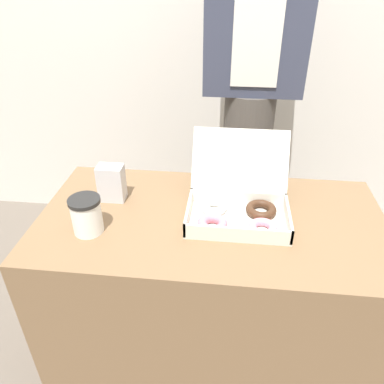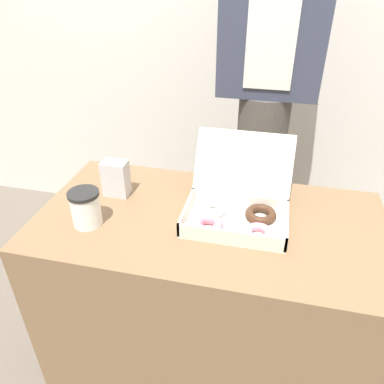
{
  "view_description": "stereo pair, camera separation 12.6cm",
  "coord_description": "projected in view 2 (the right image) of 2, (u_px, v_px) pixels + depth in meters",
  "views": [
    {
      "loc": [
        0.05,
        -1.02,
        1.45
      ],
      "look_at": [
        -0.07,
        0.05,
        0.78
      ],
      "focal_mm": 35.0,
      "sensor_mm": 36.0,
      "label": 1
    },
    {
      "loc": [
        0.17,
        -1.0,
        1.45
      ],
      "look_at": [
        -0.07,
        0.05,
        0.78
      ],
      "focal_mm": 35.0,
      "sensor_mm": 36.0,
      "label": 2
    }
  ],
  "objects": [
    {
      "name": "ground_plane",
      "position": [
        205.0,
        352.0,
        1.63
      ],
      "size": [
        14.0,
        14.0,
        0.0
      ],
      "primitive_type": "plane",
      "color": "#665B51"
    },
    {
      "name": "table",
      "position": [
        207.0,
        294.0,
        1.44
      ],
      "size": [
        1.16,
        0.6,
        0.72
      ],
      "color": "brown",
      "rests_on": "ground_plane"
    },
    {
      "name": "donut_box",
      "position": [
        237.0,
        209.0,
        1.22
      ],
      "size": [
        0.33,
        0.34,
        0.24
      ],
      "color": "silver",
      "rests_on": "table"
    },
    {
      "name": "coffee_cup",
      "position": [
        86.0,
        208.0,
        1.19
      ],
      "size": [
        0.1,
        0.1,
        0.12
      ],
      "color": "white",
      "rests_on": "table"
    },
    {
      "name": "napkin_holder",
      "position": [
        116.0,
        178.0,
        1.34
      ],
      "size": [
        0.09,
        0.06,
        0.13
      ],
      "color": "silver",
      "rests_on": "table"
    },
    {
      "name": "person_customer",
      "position": [
        267.0,
        84.0,
        1.54
      ],
      "size": [
        0.4,
        0.23,
        1.82
      ],
      "color": "#4C4742",
      "rests_on": "ground_plane"
    }
  ]
}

